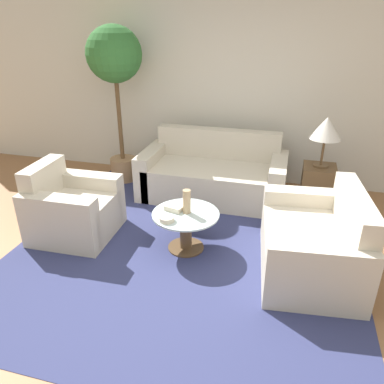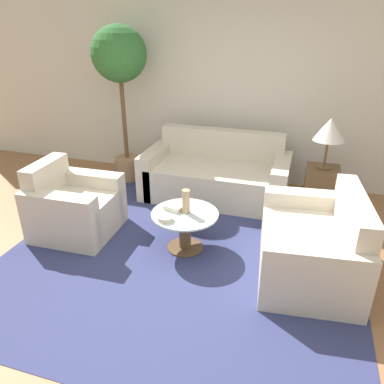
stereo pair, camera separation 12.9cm
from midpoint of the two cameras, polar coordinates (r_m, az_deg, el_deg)
ground_plane at (r=3.58m, az=-1.25°, el=-13.75°), size 14.00×14.00×0.00m
wall_back at (r=5.46m, az=7.73°, el=15.00°), size 10.00×0.06×2.60m
rug at (r=4.05m, az=-0.13°, el=-8.46°), size 3.54×3.60×0.01m
sofa_main at (r=5.10m, az=4.47°, el=2.50°), size 1.91×0.91×0.85m
armchair at (r=4.41m, az=-16.99°, el=-2.39°), size 0.86×0.86×0.82m
loveseat at (r=3.75m, az=19.33°, el=-8.04°), size 1.00×1.36×0.84m
coffee_table at (r=3.91m, az=-0.14°, el=-5.17°), size 0.69×0.69×0.42m
side_table at (r=4.89m, az=19.63°, el=0.17°), size 0.39×0.39×0.60m
table_lamp at (r=4.64m, az=21.00°, el=8.75°), size 0.37×0.37×0.61m
potted_plant at (r=5.39m, az=-10.21°, el=18.16°), size 0.74×0.74×2.17m
vase at (r=3.79m, az=0.05°, el=-1.46°), size 0.08×0.08×0.25m
bowl at (r=3.69m, az=-3.09°, el=-4.06°), size 0.15×0.15×0.05m
book_stack at (r=3.89m, az=-1.88°, el=-2.40°), size 0.21×0.17×0.05m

